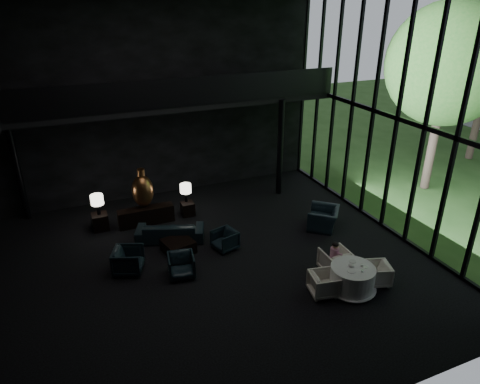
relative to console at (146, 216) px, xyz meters
name	(u,v)px	position (x,y,z in m)	size (l,w,h in m)	color
floor	(201,267)	(0.95, -3.49, -0.32)	(14.00, 12.00, 0.02)	black
wall_back	(149,100)	(0.95, 2.51, 3.68)	(14.00, 0.04, 8.00)	black
wall_front	(315,256)	(0.95, -9.49, 3.68)	(14.00, 0.04, 8.00)	black
curtain_wall	(397,118)	(7.90, -3.49, 3.68)	(0.20, 12.00, 8.00)	black
mezzanine_back	(181,103)	(1.95, 1.51, 3.68)	(12.00, 2.00, 0.25)	black
railing_back	(187,92)	(1.95, 0.51, 4.28)	(12.00, 0.06, 1.00)	black
column_nw	(17,169)	(-4.05, 2.21, 1.68)	(0.24, 0.24, 4.00)	black
column_ne	(280,148)	(5.75, 0.51, 1.68)	(0.24, 0.24, 4.00)	black
tree_near	(448,65)	(11.95, -1.49, 4.91)	(4.80, 4.80, 7.65)	#382D23
console	(146,216)	(0.00, 0.00, 0.00)	(2.02, 0.46, 0.64)	black
bronze_urn	(143,190)	(0.00, 0.20, 0.94)	(0.78, 0.78, 1.45)	#B78842
side_table_left	(100,222)	(-1.60, 0.23, -0.02)	(0.54, 0.54, 0.60)	black
table_lamp_left	(97,201)	(-1.60, 0.26, 0.81)	(0.44, 0.44, 0.74)	black
side_table_right	(188,209)	(1.60, 0.07, -0.06)	(0.47, 0.47, 0.52)	black
table_lamp_right	(186,189)	(1.60, 0.20, 0.71)	(0.42, 0.42, 0.71)	black
sofa	(170,227)	(0.52, -1.47, 0.17)	(2.50, 0.73, 0.98)	black
lounge_armchair_west	(128,258)	(-1.12, -2.82, 0.15)	(0.92, 0.86, 0.95)	black
lounge_armchair_east	(225,239)	(2.02, -2.76, 0.03)	(0.69, 0.64, 0.71)	#172331
lounge_armchair_south	(181,265)	(0.29, -3.66, 0.07)	(0.77, 0.72, 0.79)	black
window_armchair	(324,214)	(5.82, -2.81, 0.24)	(1.27, 0.83, 1.11)	black
coffee_table	(178,246)	(0.56, -2.31, -0.12)	(0.91, 0.91, 0.40)	black
dining_table	(352,280)	(4.55, -6.21, 0.01)	(1.41, 1.41, 0.75)	white
dining_chair_north	(335,259)	(4.63, -5.26, 0.11)	(0.83, 0.78, 0.85)	beige
dining_chair_east	(376,273)	(5.38, -6.24, 0.02)	(0.66, 0.62, 0.68)	beige
dining_chair_west	(324,283)	(3.70, -6.07, 0.04)	(0.71, 0.66, 0.73)	beige
child	(335,251)	(4.57, -5.28, 0.42)	(0.27, 0.27, 0.58)	#DA94BD
plate_a	(351,271)	(4.38, -6.34, 0.44)	(0.23, 0.23, 0.01)	white
plate_b	(353,261)	(4.70, -5.96, 0.44)	(0.20, 0.20, 0.01)	white
saucer	(365,267)	(4.86, -6.33, 0.44)	(0.15, 0.15, 0.01)	white
coffee_cup	(362,265)	(4.80, -6.25, 0.47)	(0.08, 0.08, 0.06)	white
cereal_bowl	(351,265)	(4.51, -6.15, 0.47)	(0.16, 0.16, 0.08)	white
cream_pot	(362,271)	(4.63, -6.49, 0.46)	(0.06, 0.06, 0.07)	#99999E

